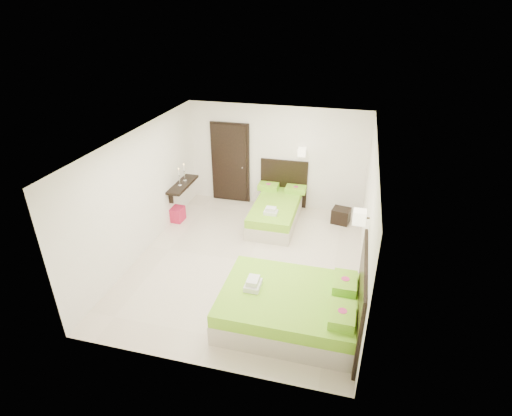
% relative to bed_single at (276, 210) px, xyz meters
% --- Properties ---
extents(floor, '(5.50, 5.50, 0.00)m').
position_rel_bed_single_xyz_m(floor, '(-0.22, -1.84, -0.31)').
color(floor, beige).
rests_on(floor, ground).
extents(bed_single, '(1.21, 2.01, 1.66)m').
position_rel_bed_single_xyz_m(bed_single, '(0.00, 0.00, 0.00)').
color(bed_single, beige).
rests_on(bed_single, ground).
extents(bed_double, '(2.24, 1.91, 1.85)m').
position_rel_bed_single_xyz_m(bed_double, '(0.99, -3.34, 0.02)').
color(bed_double, beige).
rests_on(bed_double, ground).
extents(nightstand, '(0.47, 0.44, 0.36)m').
position_rel_bed_single_xyz_m(nightstand, '(1.53, 0.31, -0.12)').
color(nightstand, black).
rests_on(nightstand, ground).
extents(ottoman, '(0.37, 0.37, 0.35)m').
position_rel_bed_single_xyz_m(ottoman, '(-2.37, -0.58, -0.13)').
color(ottoman, '#AC1638').
rests_on(ottoman, ground).
extents(door, '(1.02, 0.15, 2.14)m').
position_rel_bed_single_xyz_m(door, '(-1.42, 0.86, 0.74)').
color(door, black).
rests_on(door, ground).
extents(console_shelf, '(0.35, 1.20, 0.78)m').
position_rel_bed_single_xyz_m(console_shelf, '(-2.30, -0.24, 0.51)').
color(console_shelf, black).
rests_on(console_shelf, ground).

